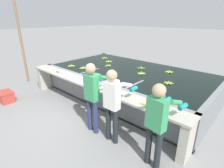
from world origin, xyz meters
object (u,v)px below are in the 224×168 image
(banana_bunch_floating_7, at_px, (109,62))
(banana_bunch_floating_6, at_px, (168,83))
(worker_1, at_px, (113,100))
(worker_2, at_px, (157,120))
(banana_bunch_floating_8, at_px, (104,58))
(banana_bunch_floating_2, at_px, (83,68))
(banana_bunch_floating_3, at_px, (141,68))
(banana_bunch_floating_0, at_px, (71,66))
(banana_bunch_floating_4, at_px, (141,73))
(support_post_left, at_px, (21,42))
(crate, at_px, (6,97))
(worker_0, at_px, (93,92))
(banana_bunch_floating_5, at_px, (108,66))
(banana_bunch_ledge_1, at_px, (93,82))
(knife_0, at_px, (59,72))
(banana_bunch_floating_1, at_px, (169,72))
(banana_bunch_ledge_0, at_px, (147,104))

(banana_bunch_floating_7, bearing_deg, banana_bunch_floating_6, -13.21)
(worker_1, height_order, worker_2, worker_1)
(banana_bunch_floating_7, distance_m, banana_bunch_floating_8, 0.65)
(banana_bunch_floating_2, relative_size, banana_bunch_floating_3, 1.14)
(banana_bunch_floating_0, height_order, banana_bunch_floating_7, same)
(banana_bunch_floating_4, bearing_deg, banana_bunch_floating_8, 161.92)
(banana_bunch_floating_6, distance_m, support_post_left, 5.61)
(banana_bunch_floating_0, distance_m, banana_bunch_floating_4, 2.51)
(crate, distance_m, support_post_left, 2.36)
(worker_0, xyz_separation_m, banana_bunch_floating_7, (-1.93, 2.55, -0.10))
(banana_bunch_floating_0, distance_m, crate, 2.26)
(banana_bunch_floating_4, relative_size, banana_bunch_floating_5, 0.99)
(banana_bunch_floating_3, height_order, banana_bunch_ledge_1, banana_bunch_ledge_1)
(knife_0, bearing_deg, banana_bunch_floating_8, 98.43)
(worker_1, xyz_separation_m, banana_bunch_ledge_1, (-1.22, 0.55, -0.07))
(worker_0, bearing_deg, banana_bunch_floating_5, 126.17)
(banana_bunch_floating_6, bearing_deg, banana_bunch_floating_8, 163.47)
(worker_1, height_order, banana_bunch_floating_2, worker_1)
(banana_bunch_floating_1, height_order, support_post_left, support_post_left)
(banana_bunch_ledge_0, bearing_deg, worker_0, -156.73)
(banana_bunch_floating_2, bearing_deg, banana_bunch_floating_4, 24.36)
(banana_bunch_floating_6, bearing_deg, crate, -145.54)
(worker_2, distance_m, knife_0, 3.70)
(worker_1, xyz_separation_m, banana_bunch_floating_1, (-0.13, 2.80, -0.07))
(banana_bunch_floating_1, xyz_separation_m, banana_bunch_floating_7, (-2.34, -0.29, 0.00))
(banana_bunch_floating_2, bearing_deg, banana_bunch_floating_8, 109.03)
(banana_bunch_floating_7, relative_size, crate, 0.51)
(worker_1, bearing_deg, banana_bunch_floating_2, 153.09)
(banana_bunch_floating_2, distance_m, banana_bunch_ledge_0, 3.12)
(support_post_left, bearing_deg, banana_bunch_floating_0, 20.34)
(banana_bunch_floating_4, height_order, banana_bunch_floating_6, same)
(banana_bunch_floating_3, bearing_deg, banana_bunch_floating_4, -55.47)
(banana_bunch_floating_7, bearing_deg, banana_bunch_floating_8, 148.91)
(banana_bunch_floating_1, height_order, banana_bunch_floating_2, same)
(banana_bunch_floating_8, bearing_deg, banana_bunch_floating_2, -70.97)
(banana_bunch_floating_2, relative_size, banana_bunch_floating_7, 1.00)
(banana_bunch_ledge_1, height_order, knife_0, banana_bunch_ledge_1)
(banana_bunch_floating_3, xyz_separation_m, banana_bunch_ledge_1, (-0.19, -2.03, 0.00))
(banana_bunch_floating_3, distance_m, banana_bunch_ledge_0, 2.66)
(banana_bunch_floating_2, bearing_deg, banana_bunch_floating_1, 33.04)
(worker_1, relative_size, support_post_left, 0.49)
(banana_bunch_floating_2, height_order, banana_bunch_floating_8, same)
(banana_bunch_floating_5, height_order, banana_bunch_floating_7, same)
(worker_2, distance_m, banana_bunch_floating_8, 4.94)
(banana_bunch_floating_5, xyz_separation_m, banana_bunch_floating_6, (2.37, -0.19, -0.00))
(banana_bunch_floating_1, xyz_separation_m, banana_bunch_floating_3, (-0.90, -0.22, 0.00))
(crate, bearing_deg, banana_bunch_ledge_1, 30.12)
(worker_2, relative_size, support_post_left, 0.49)
(worker_2, relative_size, banana_bunch_floating_5, 5.55)
(worker_2, xyz_separation_m, support_post_left, (-6.05, 0.41, 0.67))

